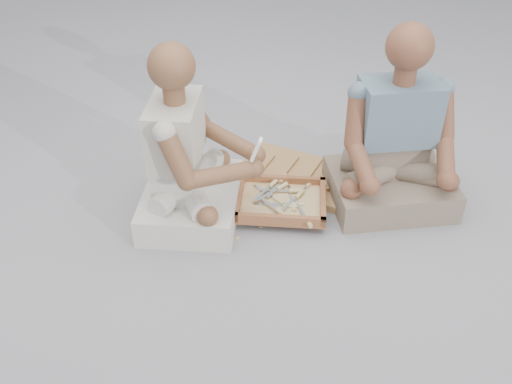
# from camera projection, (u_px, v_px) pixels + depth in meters

# --- Properties ---
(ground) EXTENTS (60.00, 60.00, 0.00)m
(ground) POSITION_uv_depth(u_px,v_px,m) (271.00, 260.00, 2.62)
(ground) COLOR gray
(ground) RESTS_ON ground
(carved_panel) EXTENTS (0.72, 0.59, 0.04)m
(carved_panel) POSITION_uv_depth(u_px,v_px,m) (296.00, 175.00, 3.13)
(carved_panel) COLOR #96633A
(carved_panel) RESTS_ON ground
(tool_tray) EXTENTS (0.46, 0.38, 0.06)m
(tool_tray) POSITION_uv_depth(u_px,v_px,m) (281.00, 201.00, 2.88)
(tool_tray) COLOR brown
(tool_tray) RESTS_ON carved_panel
(chisel_0) EXTENTS (0.11, 0.21, 0.02)m
(chisel_0) POSITION_uv_depth(u_px,v_px,m) (307.00, 219.00, 2.74)
(chisel_0) COLOR silver
(chisel_0) RESTS_ON tool_tray
(chisel_1) EXTENTS (0.06, 0.22, 0.02)m
(chisel_1) POSITION_uv_depth(u_px,v_px,m) (292.00, 204.00, 2.85)
(chisel_1) COLOR silver
(chisel_1) RESTS_ON tool_tray
(chisel_2) EXTENTS (0.11, 0.21, 0.02)m
(chisel_2) POSITION_uv_depth(u_px,v_px,m) (271.00, 185.00, 2.96)
(chisel_2) COLOR silver
(chisel_2) RESTS_ON tool_tray
(chisel_3) EXTENTS (0.17, 0.17, 0.02)m
(chisel_3) POSITION_uv_depth(u_px,v_px,m) (278.00, 211.00, 2.78)
(chisel_3) COLOR silver
(chisel_3) RESTS_ON tool_tray
(chisel_4) EXTENTS (0.09, 0.21, 0.02)m
(chisel_4) POSITION_uv_depth(u_px,v_px,m) (281.00, 181.00, 2.99)
(chisel_4) COLOR silver
(chisel_4) RESTS_ON tool_tray
(chisel_5) EXTENTS (0.18, 0.15, 0.02)m
(chisel_5) POSITION_uv_depth(u_px,v_px,m) (276.00, 199.00, 2.88)
(chisel_5) COLOR silver
(chisel_5) RESTS_ON tool_tray
(chisel_6) EXTENTS (0.22, 0.02, 0.02)m
(chisel_6) POSITION_uv_depth(u_px,v_px,m) (286.00, 206.00, 2.84)
(chisel_6) COLOR silver
(chisel_6) RESTS_ON tool_tray
(chisel_7) EXTENTS (0.15, 0.18, 0.02)m
(chisel_7) POSITION_uv_depth(u_px,v_px,m) (279.00, 188.00, 2.94)
(chisel_7) COLOR silver
(chisel_7) RESTS_ON tool_tray
(chisel_8) EXTENTS (0.22, 0.04, 0.02)m
(chisel_8) POSITION_uv_depth(u_px,v_px,m) (292.00, 204.00, 2.85)
(chisel_8) COLOR silver
(chisel_8) RESTS_ON tool_tray
(chisel_9) EXTENTS (0.11, 0.21, 0.02)m
(chisel_9) POSITION_uv_depth(u_px,v_px,m) (308.00, 186.00, 2.98)
(chisel_9) COLOR silver
(chisel_9) RESTS_ON tool_tray
(chisel_10) EXTENTS (0.22, 0.04, 0.02)m
(chisel_10) POSITION_uv_depth(u_px,v_px,m) (292.00, 191.00, 2.92)
(chisel_10) COLOR silver
(chisel_10) RESTS_ON tool_tray
(chisel_11) EXTENTS (0.12, 0.20, 0.02)m
(chisel_11) POSITION_uv_depth(u_px,v_px,m) (297.00, 196.00, 2.89)
(chisel_11) COLOR silver
(chisel_11) RESTS_ON tool_tray
(wood_chip_0) EXTENTS (0.02, 0.02, 0.00)m
(wood_chip_0) POSITION_uv_depth(u_px,v_px,m) (296.00, 200.00, 2.98)
(wood_chip_0) COLOR #DABA80
(wood_chip_0) RESTS_ON ground
(wood_chip_1) EXTENTS (0.02, 0.02, 0.00)m
(wood_chip_1) POSITION_uv_depth(u_px,v_px,m) (346.00, 176.00, 3.16)
(wood_chip_1) COLOR #DABA80
(wood_chip_1) RESTS_ON ground
(wood_chip_2) EXTENTS (0.02, 0.02, 0.00)m
(wood_chip_2) POSITION_uv_depth(u_px,v_px,m) (233.00, 197.00, 3.01)
(wood_chip_2) COLOR #DABA80
(wood_chip_2) RESTS_ON ground
(wood_chip_3) EXTENTS (0.02, 0.02, 0.00)m
(wood_chip_3) POSITION_uv_depth(u_px,v_px,m) (241.00, 206.00, 2.94)
(wood_chip_3) COLOR #DABA80
(wood_chip_3) RESTS_ON ground
(wood_chip_4) EXTENTS (0.02, 0.02, 0.00)m
(wood_chip_4) POSITION_uv_depth(u_px,v_px,m) (340.00, 190.00, 3.05)
(wood_chip_4) COLOR #DABA80
(wood_chip_4) RESTS_ON ground
(wood_chip_5) EXTENTS (0.02, 0.02, 0.00)m
(wood_chip_5) POSITION_uv_depth(u_px,v_px,m) (246.00, 166.00, 3.24)
(wood_chip_5) COLOR #DABA80
(wood_chip_5) RESTS_ON ground
(wood_chip_6) EXTENTS (0.02, 0.02, 0.00)m
(wood_chip_6) POSITION_uv_depth(u_px,v_px,m) (242.00, 170.00, 3.21)
(wood_chip_6) COLOR #DABA80
(wood_chip_6) RESTS_ON ground
(wood_chip_7) EXTENTS (0.02, 0.02, 0.00)m
(wood_chip_7) POSITION_uv_depth(u_px,v_px,m) (260.00, 226.00, 2.81)
(wood_chip_7) COLOR #DABA80
(wood_chip_7) RESTS_ON ground
(wood_chip_8) EXTENTS (0.02, 0.02, 0.00)m
(wood_chip_8) POSITION_uv_depth(u_px,v_px,m) (239.00, 194.00, 3.02)
(wood_chip_8) COLOR #DABA80
(wood_chip_8) RESTS_ON ground
(wood_chip_9) EXTENTS (0.02, 0.02, 0.00)m
(wood_chip_9) POSITION_uv_depth(u_px,v_px,m) (305.00, 172.00, 3.19)
(wood_chip_9) COLOR #DABA80
(wood_chip_9) RESTS_ON ground
(wood_chip_10) EXTENTS (0.02, 0.02, 0.00)m
(wood_chip_10) POSITION_uv_depth(u_px,v_px,m) (257.00, 194.00, 3.03)
(wood_chip_10) COLOR #DABA80
(wood_chip_10) RESTS_ON ground
(wood_chip_11) EXTENTS (0.02, 0.02, 0.00)m
(wood_chip_11) POSITION_uv_depth(u_px,v_px,m) (238.00, 238.00, 2.74)
(wood_chip_11) COLOR #DABA80
(wood_chip_11) RESTS_ON ground
(wood_chip_12) EXTENTS (0.02, 0.02, 0.00)m
(wood_chip_12) POSITION_uv_depth(u_px,v_px,m) (211.00, 218.00, 2.86)
(wood_chip_12) COLOR #DABA80
(wood_chip_12) RESTS_ON ground
(wood_chip_13) EXTENTS (0.02, 0.02, 0.00)m
(wood_chip_13) POSITION_uv_depth(u_px,v_px,m) (244.00, 179.00, 3.14)
(wood_chip_13) COLOR #DABA80
(wood_chip_13) RESTS_ON ground
(wood_chip_14) EXTENTS (0.02, 0.02, 0.00)m
(wood_chip_14) POSITION_uv_depth(u_px,v_px,m) (245.00, 182.00, 3.11)
(wood_chip_14) COLOR #DABA80
(wood_chip_14) RESTS_ON ground
(wood_chip_15) EXTENTS (0.02, 0.02, 0.00)m
(wood_chip_15) POSITION_uv_depth(u_px,v_px,m) (225.00, 194.00, 3.02)
(wood_chip_15) COLOR #DABA80
(wood_chip_15) RESTS_ON ground
(craftsman) EXTENTS (0.61, 0.60, 0.90)m
(craftsman) POSITION_uv_depth(u_px,v_px,m) (188.00, 163.00, 2.72)
(craftsman) COLOR silver
(craftsman) RESTS_ON ground
(companion) EXTENTS (0.70, 0.62, 0.94)m
(companion) POSITION_uv_depth(u_px,v_px,m) (395.00, 148.00, 2.81)
(companion) COLOR #796557
(companion) RESTS_ON ground
(mobile_phone) EXTENTS (0.06, 0.05, 0.11)m
(mobile_phone) POSITION_uv_depth(u_px,v_px,m) (256.00, 150.00, 2.57)
(mobile_phone) COLOR white
(mobile_phone) RESTS_ON craftsman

